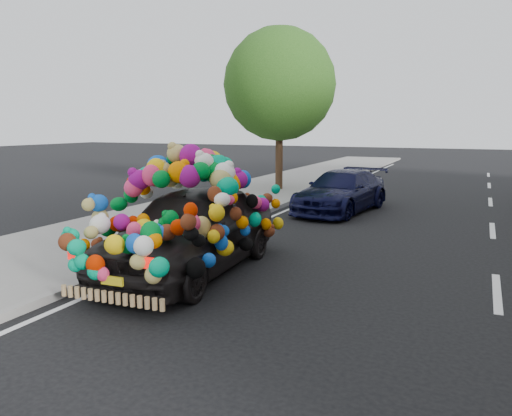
# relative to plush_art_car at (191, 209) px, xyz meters

# --- Properties ---
(ground) EXTENTS (100.00, 100.00, 0.00)m
(ground) POSITION_rel_plush_art_car_xyz_m (1.28, 0.93, -1.10)
(ground) COLOR black
(ground) RESTS_ON ground
(sidewalk) EXTENTS (4.00, 60.00, 0.12)m
(sidewalk) POSITION_rel_plush_art_car_xyz_m (-3.02, 0.93, -1.04)
(sidewalk) COLOR gray
(sidewalk) RESTS_ON ground
(kerb) EXTENTS (0.15, 60.00, 0.13)m
(kerb) POSITION_rel_plush_art_car_xyz_m (-1.07, 0.93, -1.03)
(kerb) COLOR gray
(kerb) RESTS_ON ground
(lane_markings) EXTENTS (6.00, 50.00, 0.01)m
(lane_markings) POSITION_rel_plush_art_car_xyz_m (4.88, 0.93, -1.09)
(lane_markings) COLOR silver
(lane_markings) RESTS_ON ground
(tree_near_sidewalk) EXTENTS (4.20, 4.20, 6.13)m
(tree_near_sidewalk) POSITION_rel_plush_art_car_xyz_m (-2.52, 10.43, 2.92)
(tree_near_sidewalk) COLOR #332114
(tree_near_sidewalk) RESTS_ON ground
(plush_art_car) EXTENTS (2.37, 4.69, 2.14)m
(plush_art_car) POSITION_rel_plush_art_car_xyz_m (0.00, 0.00, 0.00)
(plush_art_car) COLOR black
(plush_art_car) RESTS_ON ground
(navy_sedan) EXTENTS (2.29, 4.38, 1.21)m
(navy_sedan) POSITION_rel_plush_art_car_xyz_m (0.80, 7.06, -0.49)
(navy_sedan) COLOR black
(navy_sedan) RESTS_ON ground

